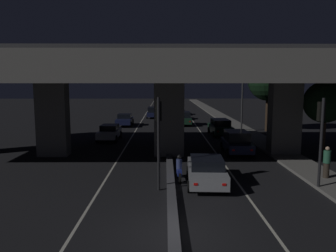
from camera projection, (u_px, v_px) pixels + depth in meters
ground_plane at (173, 234)px, 11.62m from camera, size 200.00×200.00×0.00m
lane_line_left_inner at (142, 121)px, 46.29m from camera, size 0.12×126.00×0.00m
lane_line_right_inner at (192, 121)px, 46.35m from camera, size 0.12×126.00×0.00m
median_divider at (167, 120)px, 46.30m from camera, size 0.41×126.00×0.25m
sidewalk_right at (237, 127)px, 39.44m from camera, size 2.29×126.00×0.17m
elevated_overpass at (166, 73)px, 23.44m from camera, size 36.99×12.15×8.05m
traffic_light_left_of_median at (159, 127)px, 16.02m from camera, size 0.30×0.49×4.62m
traffic_light_right_of_median at (321, 127)px, 16.10m from camera, size 0.30×0.49×4.59m
street_lamp at (239, 88)px, 35.29m from camera, size 2.87×0.32×7.99m
car_silver_lead at (206, 170)px, 17.21m from camera, size 2.20×4.46×1.46m
car_dark_blue_second at (237, 142)px, 24.69m from camera, size 2.01×4.02×1.72m
car_dark_green_third at (220, 127)px, 33.40m from camera, size 2.13×4.56×1.64m
car_dark_green_fourth at (184, 118)px, 41.17m from camera, size 1.85×4.07×1.72m
car_taxi_yellow_fifth at (180, 114)px, 47.93m from camera, size 2.02×4.04×1.40m
car_taxi_yellow_sixth at (178, 110)px, 54.77m from camera, size 2.15×4.40×1.50m
car_white_lead_oncoming at (109, 132)px, 30.54m from camera, size 1.94×4.07×1.42m
car_dark_blue_second_oncoming at (125, 120)px, 40.53m from camera, size 2.00×4.25×1.50m
car_dark_blue_third_oncoming at (153, 112)px, 50.20m from camera, size 2.07×4.71×1.63m
motorcycle_blue_filtering_near at (179, 169)px, 17.92m from camera, size 0.33×1.69×1.42m
pedestrian_on_sidewalk at (327, 162)px, 17.79m from camera, size 0.38×0.38×1.73m
roadside_tree_kerbside_near at (325, 103)px, 23.25m from camera, size 2.97×2.97×5.44m
roadside_tree_kerbside_mid at (269, 81)px, 35.59m from camera, size 4.50×4.50×7.84m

